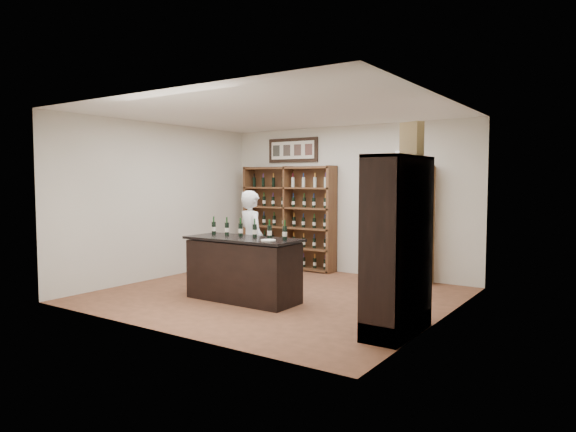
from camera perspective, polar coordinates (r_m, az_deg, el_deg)
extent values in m
plane|color=brown|center=(8.62, -1.38, -8.76)|extent=(5.50, 5.50, 0.00)
plane|color=white|center=(8.47, -1.42, 11.44)|extent=(5.50, 5.50, 0.00)
cube|color=beige|center=(10.54, 6.53, 1.79)|extent=(5.50, 0.04, 3.00)
cube|color=beige|center=(10.26, -14.00, 1.64)|extent=(0.04, 5.00, 3.00)
cube|color=beige|center=(7.17, 16.77, 0.62)|extent=(0.04, 5.00, 3.00)
cube|color=brown|center=(11.20, 0.55, -0.11)|extent=(2.20, 0.02, 2.20)
cube|color=brown|center=(11.69, -4.32, 0.05)|extent=(0.06, 0.38, 2.20)
cube|color=brown|center=(10.49, 4.87, -0.40)|extent=(0.06, 0.38, 2.20)
cube|color=brown|center=(11.05, 0.03, -0.16)|extent=(0.04, 0.38, 2.20)
cube|color=brown|center=(11.18, 0.03, -5.59)|extent=(2.18, 0.38, 0.04)
cube|color=brown|center=(11.12, 0.03, -3.43)|extent=(2.18, 0.38, 0.04)
cube|color=brown|center=(11.07, 0.03, -1.25)|extent=(2.18, 0.38, 0.03)
cube|color=brown|center=(11.04, 0.03, 0.94)|extent=(2.18, 0.38, 0.04)
cube|color=brown|center=(11.03, 0.03, 3.14)|extent=(2.18, 0.38, 0.04)
cube|color=brown|center=(11.03, 0.03, 5.34)|extent=(2.18, 0.38, 0.04)
cube|color=black|center=(11.19, 0.55, 7.32)|extent=(1.25, 0.04, 0.52)
cube|color=black|center=(9.90, 12.49, -1.00)|extent=(0.97, 0.29, 2.05)
cube|color=#A16B3E|center=(10.08, 9.73, -0.76)|extent=(0.14, 0.35, 2.15)
cube|color=#A16B3E|center=(9.70, 15.27, -1.03)|extent=(0.14, 0.35, 2.15)
cube|color=#A16B3E|center=(9.85, 12.53, 5.00)|extent=(1.15, 0.35, 0.16)
cube|color=white|center=(9.96, 12.79, 6.77)|extent=(0.30, 0.10, 0.10)
cube|color=black|center=(8.17, -5.00, -6.11)|extent=(1.80, 0.70, 0.94)
cube|color=black|center=(8.10, -5.02, -2.55)|extent=(1.88, 0.78, 0.04)
cylinder|color=black|center=(8.64, -8.25, -1.33)|extent=(0.07, 0.07, 0.21)
cylinder|color=white|center=(8.64, -8.25, -1.43)|extent=(0.07, 0.07, 0.07)
cylinder|color=#1A501F|center=(8.63, -8.26, -0.34)|extent=(0.03, 0.03, 0.09)
cylinder|color=black|center=(8.45, -6.80, -1.44)|extent=(0.07, 0.07, 0.21)
cylinder|color=white|center=(8.45, -6.80, -1.54)|extent=(0.07, 0.07, 0.07)
cylinder|color=#1A501F|center=(8.44, -6.81, -0.43)|extent=(0.03, 0.03, 0.09)
cylinder|color=black|center=(8.27, -5.30, -1.55)|extent=(0.07, 0.07, 0.21)
cylinder|color=white|center=(8.27, -5.30, -1.65)|extent=(0.07, 0.07, 0.07)
cylinder|color=#1A501F|center=(8.25, -5.30, -0.51)|extent=(0.03, 0.03, 0.09)
cylinder|color=black|center=(8.09, -3.72, -1.66)|extent=(0.07, 0.07, 0.21)
cylinder|color=white|center=(8.09, -3.72, -1.77)|extent=(0.07, 0.07, 0.07)
cylinder|color=#1A501F|center=(8.07, -3.73, -0.61)|extent=(0.03, 0.03, 0.09)
cylinder|color=black|center=(7.91, -2.07, -1.78)|extent=(0.07, 0.07, 0.21)
cylinder|color=white|center=(7.92, -2.07, -1.89)|extent=(0.07, 0.07, 0.07)
cylinder|color=#1A501F|center=(7.90, -2.08, -0.70)|extent=(0.03, 0.03, 0.09)
cylinder|color=black|center=(7.75, -0.36, -1.90)|extent=(0.07, 0.07, 0.21)
cylinder|color=white|center=(7.75, -0.36, -2.01)|extent=(0.07, 0.07, 0.07)
cylinder|color=#1A501F|center=(7.73, -0.36, -0.80)|extent=(0.03, 0.03, 0.09)
cube|color=black|center=(6.37, 14.01, -3.35)|extent=(0.02, 1.20, 2.20)
cube|color=black|center=(5.92, 9.97, -3.84)|extent=(0.48, 0.04, 2.20)
cube|color=black|center=(6.99, 13.88, -2.71)|extent=(0.48, 0.04, 2.20)
cube|color=black|center=(6.41, 12.23, 6.40)|extent=(0.48, 1.20, 0.04)
cube|color=black|center=(6.64, 11.96, -11.65)|extent=(0.48, 1.20, 0.24)
cube|color=black|center=(6.59, 11.99, -9.72)|extent=(0.48, 1.16, 0.03)
cube|color=black|center=(6.48, 12.06, -4.99)|extent=(0.48, 1.16, 0.03)
cube|color=black|center=(6.42, 12.13, -0.13)|extent=(0.48, 1.16, 0.03)
imported|color=white|center=(8.90, -4.07, -2.72)|extent=(0.74, 0.63, 1.72)
cylinder|color=white|center=(7.63, -2.20, -2.72)|extent=(0.22, 0.22, 0.02)
cube|color=tan|center=(6.79, 13.58, 8.26)|extent=(0.34, 0.25, 0.44)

